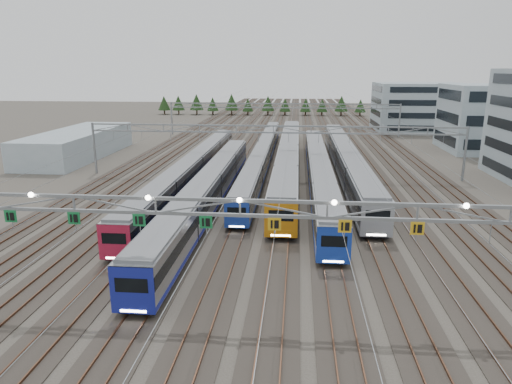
# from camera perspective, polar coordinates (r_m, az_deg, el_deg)

# --- Properties ---
(ground) EXTENTS (400.00, 400.00, 0.00)m
(ground) POSITION_cam_1_polar(r_m,az_deg,el_deg) (32.43, -1.89, -14.42)
(ground) COLOR #47423A
(ground) RESTS_ON ground
(track_bed) EXTENTS (54.00, 260.00, 5.42)m
(track_bed) POSITION_cam_1_polar(r_m,az_deg,el_deg) (128.86, 3.62, 8.64)
(track_bed) COLOR #2D2823
(track_bed) RESTS_ON ground
(train_a) EXTENTS (2.82, 59.02, 3.67)m
(train_a) POSITION_cam_1_polar(r_m,az_deg,el_deg) (66.58, -7.80, 2.94)
(train_a) COLOR black
(train_a) RESTS_ON ground
(train_b) EXTENTS (2.97, 52.41, 3.87)m
(train_b) POSITION_cam_1_polar(r_m,az_deg,el_deg) (54.62, -5.88, 0.41)
(train_b) COLOR black
(train_b) RESTS_ON ground
(train_c) EXTENTS (2.57, 68.78, 3.34)m
(train_c) POSITION_cam_1_polar(r_m,az_deg,el_deg) (78.64, 0.87, 4.82)
(train_c) COLOR black
(train_c) RESTS_ON ground
(train_d) EXTENTS (3.18, 66.23, 4.15)m
(train_d) POSITION_cam_1_polar(r_m,az_deg,el_deg) (74.67, 4.10, 4.55)
(train_d) COLOR black
(train_d) RESTS_ON ground
(train_e) EXTENTS (2.85, 58.61, 3.72)m
(train_e) POSITION_cam_1_polar(r_m,az_deg,el_deg) (65.68, 7.85, 2.79)
(train_e) COLOR black
(train_e) RESTS_ON ground
(train_f) EXTENTS (3.10, 59.93, 4.04)m
(train_f) POSITION_cam_1_polar(r_m,az_deg,el_deg) (73.00, 11.16, 4.01)
(train_f) COLOR black
(train_f) RESTS_ON ground
(gantry_near) EXTENTS (56.36, 0.61, 8.08)m
(gantry_near) POSITION_cam_1_polar(r_m,az_deg,el_deg) (29.48, -2.13, -2.46)
(gantry_near) COLOR gray
(gantry_near) RESTS_ON ground
(gantry_mid) EXTENTS (56.36, 0.36, 8.00)m
(gantry_mid) POSITION_cam_1_polar(r_m,az_deg,el_deg) (68.76, 2.18, 7.09)
(gantry_mid) COLOR gray
(gantry_mid) RESTS_ON ground
(gantry_far) EXTENTS (56.36, 0.36, 8.00)m
(gantry_far) POSITION_cam_1_polar(r_m,az_deg,el_deg) (113.45, 3.43, 10.25)
(gantry_far) COLOR gray
(gantry_far) RESTS_ON ground
(depot_bldg_mid) EXTENTS (14.00, 16.00, 13.06)m
(depot_bldg_mid) POSITION_cam_1_polar(r_m,az_deg,el_deg) (102.59, 26.51, 8.27)
(depot_bldg_mid) COLOR #96ABB3
(depot_bldg_mid) RESTS_ON ground
(depot_bldg_north) EXTENTS (22.00, 18.00, 12.47)m
(depot_bldg_north) POSITION_cam_1_polar(r_m,az_deg,el_deg) (129.96, 19.60, 9.97)
(depot_bldg_north) COLOR #96ABB3
(depot_bldg_north) RESTS_ON ground
(west_shed) EXTENTS (10.00, 30.00, 4.82)m
(west_shed) POSITION_cam_1_polar(r_m,az_deg,el_deg) (92.24, -21.41, 5.62)
(west_shed) COLOR #96ABB3
(west_shed) RESTS_ON ground
(treeline) EXTENTS (106.40, 5.60, 7.02)m
(treeline) POSITION_cam_1_polar(r_m,az_deg,el_deg) (164.59, 5.93, 10.95)
(treeline) COLOR #332114
(treeline) RESTS_ON ground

